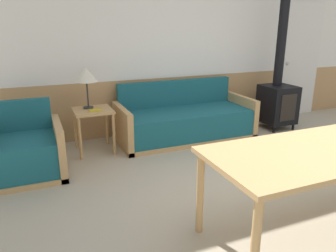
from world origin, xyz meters
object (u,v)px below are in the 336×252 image
(table_lamp, at_px, (86,75))
(dining_table, at_px, (331,154))
(armchair, at_px, (26,153))
(side_table, at_px, (93,118))
(couch, at_px, (185,121))
(wood_stove, at_px, (278,89))

(table_lamp, distance_m, dining_table, 2.99)
(table_lamp, bearing_deg, armchair, -146.44)
(armchair, xyz_separation_m, dining_table, (2.27, -2.05, 0.41))
(side_table, height_order, dining_table, dining_table)
(side_table, bearing_deg, couch, 0.78)
(couch, relative_size, side_table, 3.44)
(couch, relative_size, armchair, 2.48)
(couch, bearing_deg, dining_table, -88.36)
(side_table, height_order, wood_stove, wood_stove)
(table_lamp, relative_size, dining_table, 0.27)
(dining_table, bearing_deg, couch, 91.64)
(armchair, relative_size, side_table, 1.39)
(armchair, distance_m, table_lamp, 1.23)
(side_table, relative_size, table_lamp, 1.08)
(table_lamp, height_order, dining_table, table_lamp)
(couch, distance_m, wood_stove, 1.66)
(dining_table, distance_m, wood_stove, 2.85)
(armchair, bearing_deg, side_table, 25.35)
(armchair, xyz_separation_m, table_lamp, (0.80, 0.53, 0.76))
(table_lamp, bearing_deg, dining_table, -60.46)
(table_lamp, xyz_separation_m, wood_stove, (3.00, -0.18, -0.37))
(armchair, bearing_deg, dining_table, -44.72)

